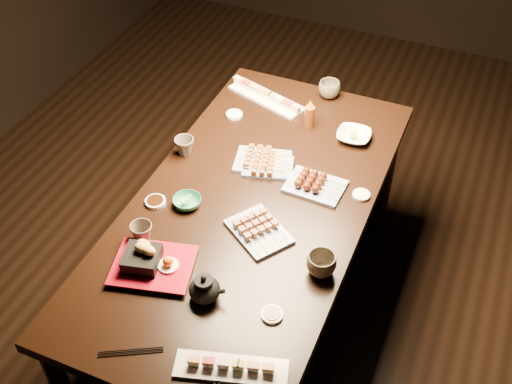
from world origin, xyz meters
TOP-DOWN VIEW (x-y plane):
  - ground at (0.00, 0.00)m, footprint 5.00×5.00m
  - dining_table at (0.03, -0.36)m, footprint 0.95×1.82m
  - sushi_platter_near at (0.27, -1.07)m, footprint 0.37×0.20m
  - sushi_platter_far at (-0.19, 0.34)m, footprint 0.41×0.23m
  - yakitori_plate_center at (-0.03, -0.11)m, footprint 0.26×0.22m
  - yakitori_plate_right at (0.12, -0.49)m, footprint 0.29×0.28m
  - yakitori_plate_left at (0.01, -0.13)m, footprint 0.24×0.20m
  - tsukune_plate at (0.23, -0.17)m, footprint 0.24×0.18m
  - edamame_bowl_green at (-0.20, -0.46)m, footprint 0.12×0.12m
  - edamame_bowl_cream at (0.28, 0.20)m, footprint 0.16×0.16m
  - tempura_tray at (-0.16, -0.80)m, footprint 0.33×0.29m
  - teacup_near_left at (-0.27, -0.69)m, footprint 0.10×0.10m
  - teacup_mid_right at (0.40, -0.58)m, footprint 0.12×0.12m
  - teacup_far_left at (-0.36, -0.18)m, footprint 0.10×0.10m
  - teacup_far_right at (0.08, 0.48)m, footprint 0.12×0.12m
  - teapot at (0.07, -0.85)m, footprint 0.14×0.14m
  - condiment_bottle at (0.07, 0.22)m, footprint 0.06×0.06m
  - sauce_dish_west at (-0.32, -0.50)m, footprint 0.11×0.11m
  - sauce_dish_east at (0.42, -0.14)m, footprint 0.09×0.09m
  - sauce_dish_se at (0.31, -0.83)m, footprint 0.08×0.08m
  - sauce_dish_nw at (-0.28, 0.16)m, footprint 0.09×0.09m
  - chopsticks_near at (-0.05, -1.13)m, footprint 0.19×0.11m

SIDE VIEW (x-z plane):
  - ground at x=0.00m, z-range 0.00..0.00m
  - dining_table at x=0.03m, z-range 0.00..0.75m
  - chopsticks_near at x=-0.05m, z-range 0.75..0.76m
  - sauce_dish_east at x=0.42m, z-range 0.75..0.76m
  - sauce_dish_se at x=0.31m, z-range 0.75..0.76m
  - sauce_dish_nw at x=-0.28m, z-range 0.75..0.76m
  - sauce_dish_west at x=-0.32m, z-range 0.75..0.76m
  - edamame_bowl_green at x=-0.20m, z-range 0.75..0.79m
  - edamame_bowl_cream at x=0.28m, z-range 0.75..0.79m
  - sushi_platter_near at x=0.27m, z-range 0.75..0.79m
  - sushi_platter_far at x=-0.19m, z-range 0.75..0.80m
  - yakitori_plate_left at x=0.01m, z-range 0.75..0.80m
  - yakitori_plate_center at x=-0.03m, z-range 0.75..0.81m
  - tsukune_plate at x=0.23m, z-range 0.75..0.81m
  - yakitori_plate_right at x=0.12m, z-range 0.75..0.81m
  - teacup_near_left at x=-0.27m, z-range 0.75..0.83m
  - teacup_far_left at x=-0.36m, z-range 0.75..0.83m
  - teacup_far_right at x=0.08m, z-range 0.75..0.83m
  - teacup_mid_right at x=0.40m, z-range 0.75..0.83m
  - tempura_tray at x=-0.16m, z-range 0.75..0.85m
  - teapot at x=0.07m, z-range 0.75..0.86m
  - condiment_bottle at x=0.07m, z-range 0.75..0.89m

